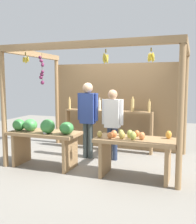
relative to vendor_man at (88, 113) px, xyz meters
The scene contains 7 objects.
ground_plane 1.07m from the vendor_man, ahead, with size 12.00×12.00×0.00m, color gray.
market_stall 0.70m from the vendor_man, 55.86° to the left, with size 3.46×2.27×2.39m.
fruit_counter_left 1.12m from the vendor_man, 124.47° to the right, with size 1.42×0.64×0.98m.
fruit_counter_right 1.56m from the vendor_man, 34.30° to the right, with size 1.40×0.64×0.86m.
bottle_shelf_unit 0.84m from the vendor_man, 74.98° to the left, with size 2.22×0.22×1.35m.
vendor_man is the anchor object (origin of this frame).
vendor_woman 0.56m from the vendor_man, ahead, with size 0.48×0.21×1.53m.
Camera 1 is at (1.85, -5.29, 1.71)m, focal length 42.21 mm.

